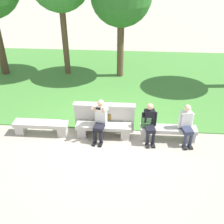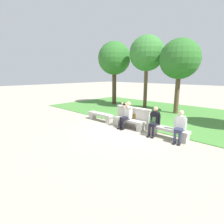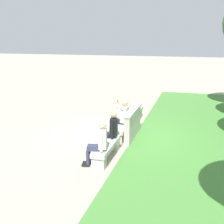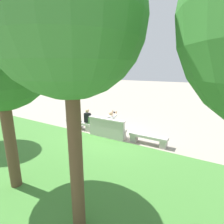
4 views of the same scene
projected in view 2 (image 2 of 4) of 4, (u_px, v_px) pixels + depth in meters
ground_plane at (129, 128)px, 8.72m from camera, size 80.00×80.00×0.00m
grass_strip at (168, 114)px, 11.84m from camera, size 17.85×8.00×0.03m
bench_main at (101, 116)px, 10.02m from camera, size 1.76×0.40×0.45m
bench_near at (129, 122)px, 8.66m from camera, size 1.76×0.40×0.45m
bench_mid at (168, 131)px, 7.29m from camera, size 1.76×0.40×0.45m
backrest_wall_with_plaque at (133, 117)px, 8.85m from camera, size 1.99×0.24×1.01m
person_photographer at (127, 114)px, 8.57m from camera, size 0.51×0.76×1.32m
person_distant at (154, 120)px, 7.57m from camera, size 0.48×0.71×1.26m
person_companion at (180, 125)px, 6.83m from camera, size 0.48×0.71×1.26m
backpack at (153, 121)px, 7.70m from camera, size 0.28×0.24×0.43m
tree_behind_wall at (180, 59)px, 11.19m from camera, size 2.56×2.56×4.87m
tree_left_background at (114, 59)px, 14.74m from camera, size 2.75×2.75×5.32m
tree_right_background at (147, 54)px, 12.86m from camera, size 2.58×2.58×5.43m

